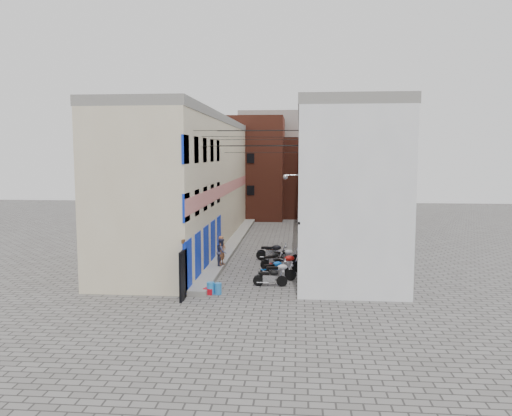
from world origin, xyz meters
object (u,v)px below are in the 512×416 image
(motorcycle_a, at_px, (270,276))
(motorcycle_f, at_px, (285,255))
(person_a, at_px, (222,251))
(motorcycle_g, at_px, (273,251))
(person_b, at_px, (222,252))
(water_jug_near, at_px, (211,288))
(water_jug_far, at_px, (218,289))
(motorcycle_d, at_px, (286,262))
(motorcycle_e, at_px, (273,259))
(red_crate, at_px, (209,291))
(motorcycle_c, at_px, (274,268))
(motorcycle_b, at_px, (279,271))

(motorcycle_a, xyz_separation_m, motorcycle_f, (0.60, 4.82, 0.05))
(person_a, bearing_deg, motorcycle_f, -52.29)
(motorcycle_g, relative_size, person_b, 1.35)
(water_jug_near, distance_m, water_jug_far, 0.34)
(motorcycle_d, bearing_deg, water_jug_far, -57.02)
(motorcycle_e, relative_size, red_crate, 3.84)
(red_crate, bearing_deg, motorcycle_a, 30.61)
(motorcycle_d, relative_size, person_a, 1.21)
(person_b, bearing_deg, motorcycle_a, -135.87)
(person_a, distance_m, water_jug_far, 5.02)
(motorcycle_f, distance_m, person_b, 3.84)
(motorcycle_e, distance_m, water_jug_far, 6.07)
(motorcycle_e, relative_size, motorcycle_g, 0.83)
(red_crate, bearing_deg, person_a, 91.74)
(motorcycle_f, xyz_separation_m, red_crate, (-3.33, -6.43, -0.40))
(person_a, height_order, water_jug_near, person_a)
(motorcycle_a, relative_size, motorcycle_c, 0.98)
(red_crate, bearing_deg, motorcycle_c, 50.51)
(motorcycle_a, bearing_deg, motorcycle_f, 174.04)
(motorcycle_e, xyz_separation_m, motorcycle_f, (0.68, 0.79, 0.05))
(motorcycle_a, bearing_deg, water_jug_far, -53.83)
(motorcycle_c, distance_m, motorcycle_f, 3.03)
(motorcycle_e, distance_m, person_a, 2.94)
(red_crate, bearing_deg, motorcycle_b, 40.78)
(motorcycle_c, distance_m, red_crate, 4.47)
(person_b, bearing_deg, motorcycle_d, -94.38)
(motorcycle_g, xyz_separation_m, person_b, (-2.70, -2.60, 0.42))
(motorcycle_b, bearing_deg, water_jug_far, -57.11)
(motorcycle_c, distance_m, motorcycle_e, 2.21)
(motorcycle_b, bearing_deg, motorcycle_f, 164.42)
(water_jug_near, bearing_deg, motorcycle_d, 53.12)
(person_a, bearing_deg, motorcycle_d, -83.67)
(motorcycle_b, distance_m, motorcycle_f, 3.77)
(motorcycle_e, bearing_deg, motorcycle_d, -9.93)
(person_b, xyz_separation_m, water_jug_near, (0.23, -4.87, -0.73))
(water_jug_near, relative_size, red_crate, 1.25)
(motorcycle_e, distance_m, red_crate, 6.24)
(water_jug_near, height_order, red_crate, water_jug_near)
(person_a, relative_size, person_b, 1.08)
(motorcycle_a, relative_size, person_b, 1.11)
(motorcycle_f, height_order, person_a, person_a)
(motorcycle_a, relative_size, water_jug_near, 3.04)
(motorcycle_g, xyz_separation_m, water_jug_far, (-2.13, -7.47, -0.33))
(motorcycle_c, bearing_deg, red_crate, -72.37)
(motorcycle_c, distance_m, person_b, 3.35)
(motorcycle_d, bearing_deg, motorcycle_g, 172.59)
(motorcycle_f, bearing_deg, person_b, -78.59)
(motorcycle_f, height_order, motorcycle_g, motorcycle_g)
(motorcycle_b, bearing_deg, person_a, -136.83)
(person_a, relative_size, water_jug_far, 3.12)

